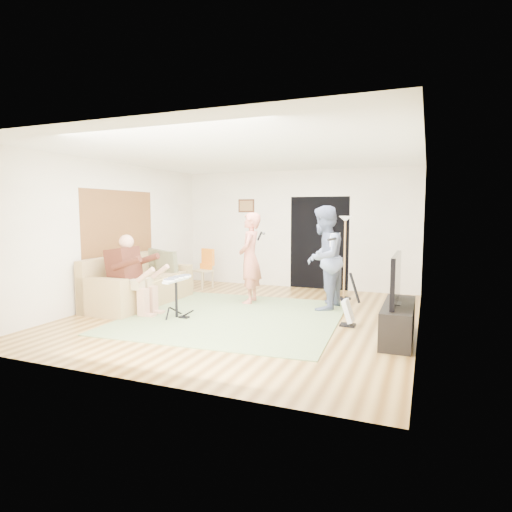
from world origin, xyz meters
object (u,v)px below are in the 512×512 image
Objects in this scene: guitarist at (324,258)px; dining_chair at (203,274)px; sofa at (136,288)px; tv_cabinet at (398,322)px; singer at (250,258)px; guitar_spare at (349,311)px; torchiere_lamp at (345,242)px; drum_kit at (176,300)px; television at (396,279)px.

dining_chair is (-3.06, 1.09, -0.61)m from guitarist.
sofa is 1.64× the size of tv_cabinet.
singer is 1.25× the size of tv_cabinet.
torchiere_lamp is (-0.44, 2.04, 0.91)m from guitar_spare.
drum_kit is 0.42× the size of torchiere_lamp.
tv_cabinet is at bearing -0.00° from television.
tv_cabinet is (2.82, -1.42, -0.62)m from singer.
guitarist is 1.34× the size of tv_cabinet.
drum_kit is 0.40× the size of singer.
tv_cabinet is (4.45, -2.52, -0.07)m from dining_chair.
sofa is at bearing 173.71° from tv_cabinet.
guitarist is at bearing 36.40° from drum_kit.
torchiere_lamp reaches higher than television.
tv_cabinet is (1.20, -2.48, -0.90)m from torchiere_lamp.
tv_cabinet is at bearing -6.29° from sofa.
guitar_spare is 0.50× the size of torchiere_lamp.
guitar_spare is at bearing 11.47° from drum_kit.
drum_kit is (1.30, -0.65, -0.00)m from sofa.
guitarist is at bearing 133.01° from television.
guitarist is 1.08m from torchiere_lamp.
sofa is 4.18m from torchiere_lamp.
singer is at bearing -146.81° from torchiere_lamp.
television is (4.75, -0.53, 0.54)m from sofa.
guitar_spare is (4.05, -0.09, -0.07)m from sofa.
dining_chair is (-1.63, 1.10, -0.55)m from singer.
torchiere_lamp reaches higher than drum_kit.
dining_chair is (-3.25, 0.04, -0.83)m from torchiere_lamp.
dining_chair is (-0.95, 2.64, 0.01)m from drum_kit.
torchiere_lamp is 3.35m from dining_chair.
television reaches higher than dining_chair.
drum_kit is 2.70m from guitarist.
singer is at bearing 154.48° from guitar_spare.
singer is 2.08× the size of guitar_spare.
sofa is 2.54× the size of dining_chair.
guitarist reaches higher than guitar_spare.
guitarist is at bearing -1.29° from dining_chair.
tv_cabinet is 1.18× the size of television.
television reaches higher than sofa.
torchiere_lamp is 2.75m from television.
sofa reaches higher than drum_kit.
drum_kit is at bearing -48.45° from guitarist.
guitar_spare is 2.28m from torchiere_lamp.
sofa is 1.23× the size of guitarist.
torchiere_lamp is at bearing 174.84° from guitarist.
singer is at bearing -84.26° from guitarist.
guitar_spare is at bearing 54.63° from singer.
drum_kit is at bearing -178.00° from television.
sofa is at bearing -69.98° from guitarist.
torchiere_lamp is at bearing 113.33° from singer.
singer is 1.47× the size of television.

